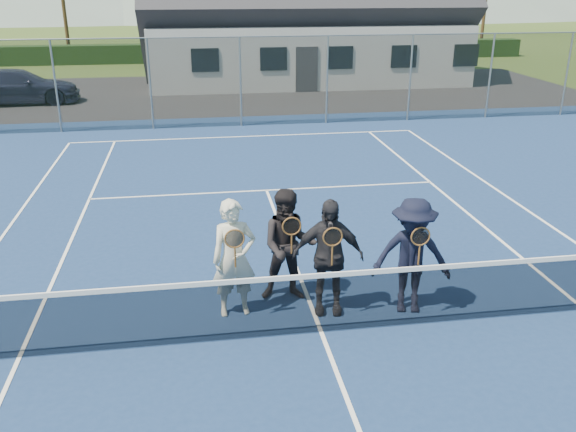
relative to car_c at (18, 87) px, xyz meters
name	(u,v)px	position (x,y,z in m)	size (l,w,h in m)	color
ground	(229,94)	(8.64, 0.92, -0.69)	(220.00, 220.00, 0.00)	#364C1B
court_surface	(321,333)	(8.64, -19.08, -0.68)	(30.00, 30.00, 0.02)	navy
tarmac_carpark	(138,96)	(4.64, 0.92, -0.68)	(40.00, 12.00, 0.01)	black
hedge_row	(216,52)	(8.64, 12.92, -0.14)	(40.00, 1.20, 1.10)	black
car_c	(18,87)	(0.00, 0.00, 0.00)	(1.93, 4.75, 1.38)	#1B1D36
court_markings	(321,332)	(8.64, -19.08, -0.66)	(11.03, 23.83, 0.01)	white
tennis_net	(322,300)	(8.64, -19.08, -0.15)	(11.68, 0.08, 1.10)	slate
perimeter_fence	(240,82)	(8.64, -5.58, 0.83)	(30.07, 0.07, 3.02)	slate
player_a	(234,258)	(7.47, -18.33, 0.23)	(0.70, 0.53, 1.80)	beige
player_b	(289,246)	(8.34, -17.99, 0.23)	(0.95, 0.78, 1.80)	black
player_c	(328,257)	(8.85, -18.47, 0.23)	(1.11, 0.61, 1.80)	black
player_d	(412,256)	(10.08, -18.65, 0.23)	(1.29, 0.92, 1.80)	black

